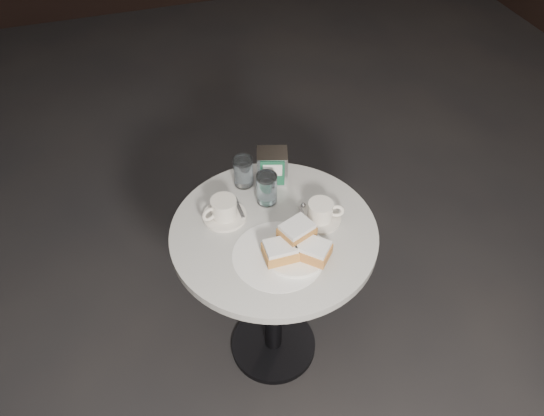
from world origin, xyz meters
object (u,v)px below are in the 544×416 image
Objects in this scene: beignet_plate at (296,247)px; coffee_cup_left at (224,210)px; cafe_table at (274,267)px; coffee_cup_right at (321,213)px; water_glass_right at (267,189)px; water_glass_left at (243,172)px; napkin_dispenser at (272,166)px.

coffee_cup_left is (-0.18, 0.23, -0.00)m from beignet_plate.
coffee_cup_left is (-0.14, 0.11, 0.23)m from cafe_table.
coffee_cup_right is 1.59× the size of water_glass_right.
beignet_plate is 0.38m from water_glass_left.
napkin_dispenser is at bearing -6.38° from water_glass_left.
water_glass_left is at bearing 100.20° from beignet_plate.
cafe_table is 0.36m from napkin_dispenser.
coffee_cup_left is 1.46× the size of napkin_dispenser.
cafe_table is at bearing 105.84° from beignet_plate.
coffee_cup_right is 1.64× the size of water_glass_left.
water_glass_left is at bearing 36.16° from coffee_cup_left.
water_glass_left reaches higher than beignet_plate.
water_glass_left is (-0.07, 0.38, 0.02)m from beignet_plate.
napkin_dispenser reaches higher than coffee_cup_left.
water_glass_left is 0.12m from water_glass_right.
beignet_plate is at bearing -79.80° from water_glass_left.
cafe_table is at bearing -161.03° from coffee_cup_right.
coffee_cup_left reaches higher than coffee_cup_right.
napkin_dispenser is at bearing 130.51° from coffee_cup_right.
coffee_cup_right is 1.45× the size of napkin_dispenser.
napkin_dispenser reaches higher than beignet_plate.
water_glass_right is (0.02, 0.14, 0.25)m from cafe_table.
beignet_plate is 0.29m from coffee_cup_left.
water_glass_left is at bearing 97.40° from cafe_table.
water_glass_right reaches higher than coffee_cup_left.
beignet_plate is 2.24× the size of water_glass_right.
cafe_table is 0.28m from coffee_cup_right.
coffee_cup_left is 0.17m from water_glass_right.
water_glass_right is at bearing -5.09° from coffee_cup_left.
cafe_table is at bearing -53.71° from coffee_cup_left.
beignet_plate is 1.40× the size of coffee_cup_left.
cafe_table is 0.29m from water_glass_right.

